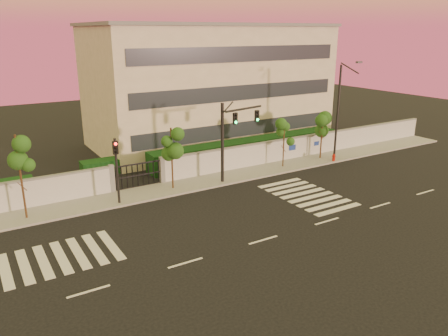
{
  "coord_description": "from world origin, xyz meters",
  "views": [
    {
      "loc": [
        -13.79,
        -18.23,
        11.52
      ],
      "look_at": [
        1.01,
        6.0,
        2.58
      ],
      "focal_mm": 35.0,
      "sensor_mm": 36.0,
      "label": 1
    }
  ],
  "objects": [
    {
      "name": "institutional_building",
      "position": [
        9.0,
        21.99,
        6.16
      ],
      "size": [
        24.4,
        12.4,
        12.25
      ],
      "color": "#BDB7A0",
      "rests_on": "ground"
    },
    {
      "name": "sidewalk",
      "position": [
        0.0,
        10.5,
        0.07
      ],
      "size": [
        60.0,
        3.0,
        0.15
      ],
      "primitive_type": "cube",
      "color": "gray",
      "rests_on": "ground"
    },
    {
      "name": "ground",
      "position": [
        0.0,
        0.0,
        0.0
      ],
      "size": [
        120.0,
        120.0,
        0.0
      ],
      "primitive_type": "plane",
      "color": "black",
      "rests_on": "ground"
    },
    {
      "name": "hedge_row",
      "position": [
        1.17,
        14.74,
        0.82
      ],
      "size": [
        41.0,
        4.25,
        1.8
      ],
      "color": "black",
      "rests_on": "ground"
    },
    {
      "name": "road_markings",
      "position": [
        -1.58,
        3.76,
        0.01
      ],
      "size": [
        57.0,
        7.62,
        0.02
      ],
      "color": "silver",
      "rests_on": "ground"
    },
    {
      "name": "street_tree_d",
      "position": [
        -0.84,
        10.39,
        3.52
      ],
      "size": [
        1.57,
        1.25,
        4.78
      ],
      "color": "#382314",
      "rests_on": "ground"
    },
    {
      "name": "fire_hydrant",
      "position": [
        14.74,
        9.22,
        0.41
      ],
      "size": [
        0.31,
        0.31,
        0.83
      ],
      "rotation": [
        0.0,
        0.0,
        -0.05
      ],
      "color": "#B5180C",
      "rests_on": "ground"
    },
    {
      "name": "street_tree_e",
      "position": [
        9.74,
        10.35,
        3.11
      ],
      "size": [
        1.34,
        1.06,
        4.23
      ],
      "color": "#382314",
      "rests_on": "ground"
    },
    {
      "name": "streetlight_east",
      "position": [
        15.18,
        9.42,
        4.93
      ],
      "size": [
        0.54,
        2.2,
        9.12
      ],
      "color": "black",
      "rests_on": "ground"
    },
    {
      "name": "traffic_signal_secondary",
      "position": [
        -5.32,
        9.55,
        3.0
      ],
      "size": [
        0.37,
        0.35,
        4.73
      ],
      "rotation": [
        0.0,
        0.0,
        0.05
      ],
      "color": "black",
      "rests_on": "ground"
    },
    {
      "name": "perimeter_wall",
      "position": [
        0.1,
        12.0,
        1.07
      ],
      "size": [
        60.0,
        0.36,
        2.2
      ],
      "color": "#B4B6BC",
      "rests_on": "ground"
    },
    {
      "name": "street_tree_f",
      "position": [
        14.43,
        10.64,
        3.19
      ],
      "size": [
        1.62,
        1.29,
        4.33
      ],
      "color": "#382314",
      "rests_on": "ground"
    },
    {
      "name": "street_tree_c",
      "position": [
        -11.17,
        10.19,
        4.1
      ],
      "size": [
        1.6,
        1.27,
        5.57
      ],
      "color": "#382314",
      "rests_on": "ground"
    },
    {
      "name": "traffic_signal_main",
      "position": [
        3.92,
        9.68,
        4.02
      ],
      "size": [
        3.99,
        1.0,
        6.36
      ],
      "rotation": [
        0.0,
        0.0,
        0.22
      ],
      "color": "black",
      "rests_on": "ground"
    }
  ]
}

